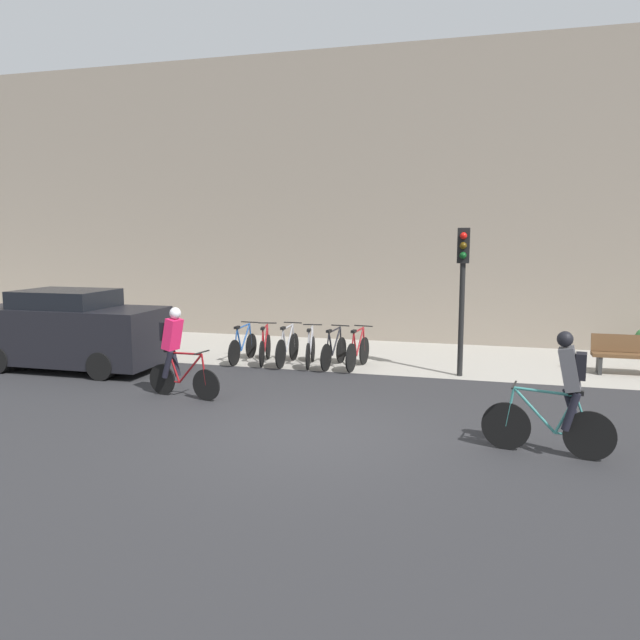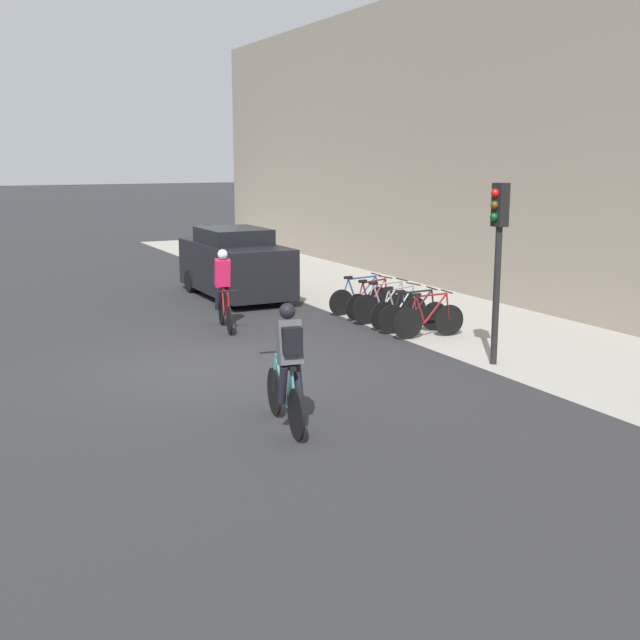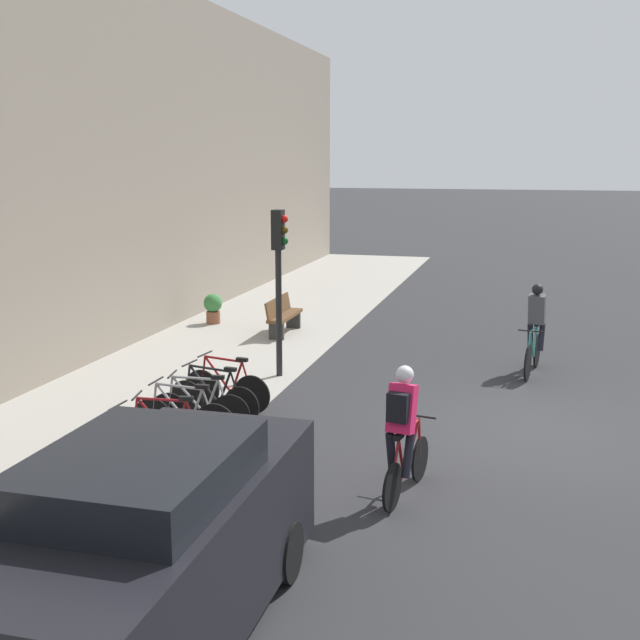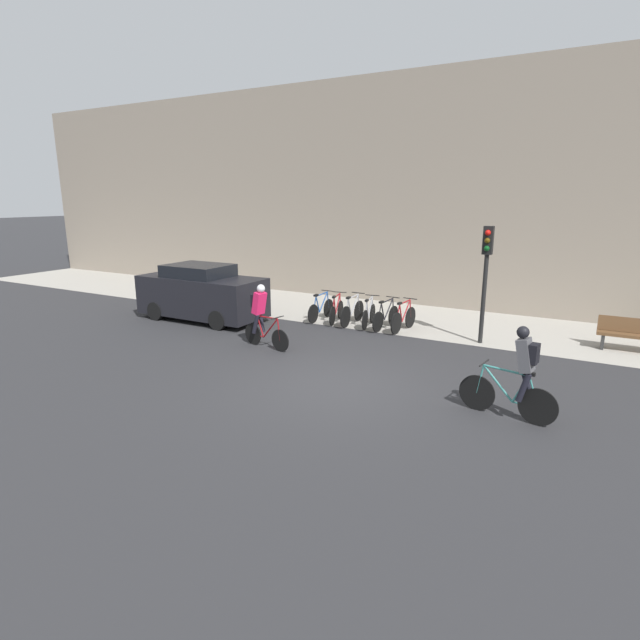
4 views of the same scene
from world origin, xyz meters
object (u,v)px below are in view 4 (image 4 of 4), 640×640
object	(u,v)px
parked_bike_2	(352,312)
parked_bike_4	(386,317)
parked_bike_0	(321,309)
cyclist_pink	(261,313)
bench	(633,335)
cyclist_grey	(519,371)
parked_bike_3	(369,315)
parked_bike_1	(336,311)
parked_bike_5	(404,318)
traffic_light_pole	(486,263)
parked_car	(202,293)

from	to	relation	value
parked_bike_2	parked_bike_4	distance (m)	1.16
parked_bike_0	parked_bike_2	distance (m)	1.16
cyclist_pink	bench	world-z (taller)	cyclist_pink
cyclist_grey	parked_bike_2	size ratio (longest dim) A/B	1.06
parked_bike_0	parked_bike_3	xyz separation A→B (m)	(1.74, 0.00, 0.00)
parked_bike_1	parked_bike_2	size ratio (longest dim) A/B	0.92
parked_bike_0	parked_bike_2	world-z (taller)	parked_bike_2
cyclist_pink	cyclist_grey	distance (m)	6.99
cyclist_grey	parked_bike_4	size ratio (longest dim) A/B	1.10
parked_bike_4	parked_bike_1	bearing A→B (deg)	179.98
parked_bike_5	cyclist_pink	bearing A→B (deg)	-129.32
cyclist_pink	parked_bike_1	xyz separation A→B (m)	(0.53, 3.47, -0.56)
parked_bike_4	bench	xyz separation A→B (m)	(6.63, 0.93, 0.08)
cyclist_pink	parked_bike_3	bearing A→B (deg)	64.05
cyclist_grey	parked_bike_1	size ratio (longest dim) A/B	1.16
traffic_light_pole	bench	size ratio (longest dim) A/B	1.91
parked_bike_5	parked_bike_3	bearing A→B (deg)	-179.96
parked_bike_3	parked_bike_4	xyz separation A→B (m)	(0.58, -0.00, 0.00)
cyclist_grey	parked_bike_3	xyz separation A→B (m)	(-5.13, 5.02, -0.56)
parked_bike_2	parked_bike_3	xyz separation A→B (m)	(0.58, -0.00, -0.02)
parked_bike_1	parked_bike_2	xyz separation A→B (m)	(0.58, 0.00, 0.02)
cyclist_grey	parked_bike_4	xyz separation A→B (m)	(-4.55, 5.02, -0.56)
traffic_light_pole	parked_bike_2	bearing A→B (deg)	177.37
cyclist_pink	parked_bike_4	distance (m)	4.18
cyclist_pink	parked_bike_0	distance (m)	3.52
traffic_light_pole	parked_bike_4	bearing A→B (deg)	176.35
parked_bike_2	traffic_light_pole	bearing A→B (deg)	-2.63
parked_bike_2	parked_bike_4	world-z (taller)	parked_bike_2
parked_bike_5	traffic_light_pole	world-z (taller)	traffic_light_pole
cyclist_grey	parked_bike_3	size ratio (longest dim) A/B	1.13
parked_bike_1	traffic_light_pole	world-z (taller)	traffic_light_pole
traffic_light_pole	parked_car	xyz separation A→B (m)	(-8.78, -1.65, -1.38)
parked_bike_1	parked_bike_3	size ratio (longest dim) A/B	0.98
cyclist_grey	parked_bike_4	distance (m)	6.80
parked_bike_1	parked_bike_5	bearing A→B (deg)	0.01
parked_bike_2	parked_bike_0	bearing A→B (deg)	-179.95
parked_bike_0	parked_car	world-z (taller)	parked_car
cyclist_pink	traffic_light_pole	xyz separation A→B (m)	(5.20, 3.28, 1.33)
cyclist_pink	parked_bike_1	world-z (taller)	cyclist_pink
parked_bike_0	parked_bike_3	size ratio (longest dim) A/B	1.03
parked_bike_5	parked_car	size ratio (longest dim) A/B	0.38
parked_bike_3	traffic_light_pole	xyz separation A→B (m)	(3.51, -0.19, 1.89)
parked_bike_4	bench	size ratio (longest dim) A/B	0.96
parked_bike_1	bench	xyz separation A→B (m)	(8.37, 0.93, 0.09)
parked_bike_0	bench	distance (m)	8.99
parked_bike_0	parked_bike_5	distance (m)	2.89
parked_bike_5	parked_car	distance (m)	6.70
cyclist_pink	parked_bike_0	xyz separation A→B (m)	(-0.05, 3.47, -0.56)
cyclist_pink	parked_bike_2	bearing A→B (deg)	72.27
cyclist_grey	parked_car	xyz separation A→B (m)	(-10.40, 3.18, -0.05)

